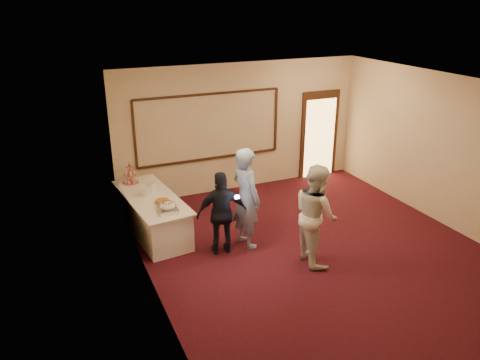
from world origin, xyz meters
The scene contains 14 objects.
floor centered at (0.00, 0.00, 0.00)m, with size 7.00×7.00×0.00m, color black.
room_walls centered at (0.00, 0.00, 2.03)m, with size 6.04×7.04×3.02m.
wall_molding centered at (-0.80, 3.47, 1.60)m, with size 3.45×0.04×1.55m.
doorway centered at (2.15, 3.45, 1.08)m, with size 1.05×0.07×2.20m.
buffet_table centered at (-2.55, 2.01, 0.39)m, with size 1.13×2.39×0.77m.
pavlova_tray centered at (-2.43, 1.25, 0.84)m, with size 0.36×0.50×0.17m.
cupcake_stand centered at (-2.77, 2.89, 0.94)m, with size 0.33×0.33×0.48m.
plate_stack_a centered at (-2.61, 2.09, 0.85)m, with size 0.20×0.20×0.16m.
plate_stack_b centered at (-2.47, 2.30, 0.85)m, with size 0.19×0.19×0.16m.
tart centered at (-2.43, 1.64, 0.80)m, with size 0.29×0.29×0.06m.
man centered at (-1.08, 0.83, 0.95)m, with size 0.70×0.46×1.91m, color #86A0D2.
woman centered at (-0.21, -0.14, 0.89)m, with size 0.87×0.68×1.79m, color silver.
guest centered at (-1.58, 0.75, 0.78)m, with size 0.91×0.38×1.55m, color black.
camera_flash centered at (-1.40, 0.50, 1.16)m, with size 0.07×0.04×0.05m, color white.
Camera 1 is at (-4.29, -6.24, 4.37)m, focal length 35.00 mm.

